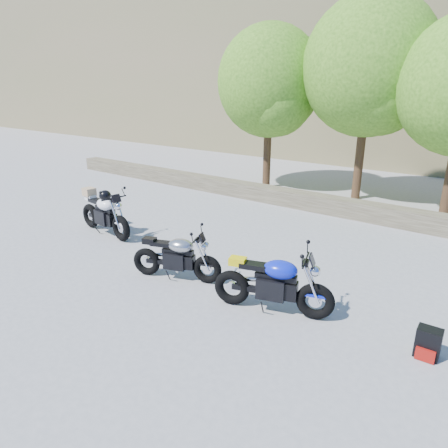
{
  "coord_description": "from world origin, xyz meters",
  "views": [
    {
      "loc": [
        5.18,
        -5.57,
        3.56
      ],
      "look_at": [
        0.2,
        1.0,
        0.75
      ],
      "focal_mm": 32.0,
      "sensor_mm": 36.0,
      "label": 1
    }
  ],
  "objects_px": {
    "silver_bike": "(177,258)",
    "white_bike": "(104,212)",
    "blue_bike": "(273,284)",
    "backpack": "(428,344)"
  },
  "relations": [
    {
      "from": "silver_bike",
      "to": "white_bike",
      "type": "xyz_separation_m",
      "value": [
        -3.26,
        0.76,
        0.12
      ]
    },
    {
      "from": "blue_bike",
      "to": "silver_bike",
      "type": "bearing_deg",
      "value": 164.59
    },
    {
      "from": "silver_bike",
      "to": "white_bike",
      "type": "bearing_deg",
      "value": 146.03
    },
    {
      "from": "blue_bike",
      "to": "backpack",
      "type": "xyz_separation_m",
      "value": [
        2.33,
        0.25,
        -0.29
      ]
    },
    {
      "from": "blue_bike",
      "to": "backpack",
      "type": "bearing_deg",
      "value": -11.52
    },
    {
      "from": "silver_bike",
      "to": "white_bike",
      "type": "height_order",
      "value": "white_bike"
    },
    {
      "from": "silver_bike",
      "to": "blue_bike",
      "type": "bearing_deg",
      "value": -18.46
    },
    {
      "from": "silver_bike",
      "to": "blue_bike",
      "type": "height_order",
      "value": "blue_bike"
    },
    {
      "from": "silver_bike",
      "to": "white_bike",
      "type": "relative_size",
      "value": 0.84
    },
    {
      "from": "silver_bike",
      "to": "backpack",
      "type": "xyz_separation_m",
      "value": [
        4.44,
        0.34,
        -0.24
      ]
    }
  ]
}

